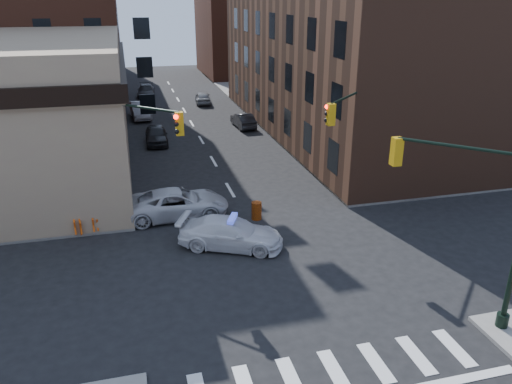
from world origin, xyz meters
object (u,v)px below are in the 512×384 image
pedestrian_a (122,193)px  pedestrian_b (71,207)px  parked_car_wfar (140,110)px  parked_car_enear (243,120)px  barrel_bank (183,202)px  police_car (231,233)px  barrel_road (257,211)px  barricade_nw_a (88,224)px  parked_car_wnear (156,135)px  pickup (177,203)px

pedestrian_a → pedestrian_b: 2.78m
parked_car_wfar → parked_car_enear: parked_car_wfar is taller
barrel_bank → parked_car_wfar: bearing=93.4°
pedestrian_b → parked_car_wfar: bearing=91.0°
police_car → barrel_road: (2.02, 2.82, -0.24)m
pedestrian_b → barrel_road: 9.90m
barrel_road → barricade_nw_a: 8.83m
police_car → pedestrian_b: (-7.68, 4.71, 0.26)m
parked_car_wfar → barricade_nw_a: size_ratio=4.42×
police_car → parked_car_enear: police_car is taller
police_car → parked_car_enear: bearing=9.7°
barrel_bank → barrel_road: bearing=-32.6°
parked_car_wnear → parked_car_enear: 8.84m
barrel_road → barrel_bank: barrel_road is taller
parked_car_wnear → pedestrian_a: 13.94m
parked_car_wfar → pickup: bearing=-92.5°
pedestrian_b → barrel_bank: bearing=16.3°
pickup → parked_car_wnear: size_ratio=1.31×
parked_car_wnear → barrel_road: size_ratio=4.38×
police_car → barrel_bank: police_car is taller
police_car → pedestrian_b: bearing=82.8°
parked_car_wnear → barricade_nw_a: size_ratio=4.00×
parked_car_enear → pedestrian_a: 20.32m
police_car → barrel_bank: size_ratio=5.44×
pedestrian_b → barricade_nw_a: size_ratio=1.57×
pedestrian_b → barricade_nw_a: 1.84m
police_car → parked_car_wfar: size_ratio=1.06×
pickup → parked_car_enear: pickup is taller
police_car → barricade_nw_a: bearing=89.4°
parked_car_wnear → barrel_road: 17.00m
parked_car_wfar → parked_car_enear: (9.03, -6.12, -0.11)m
pickup → pedestrian_b: bearing=84.6°
police_car → barrel_bank: bearing=42.4°
pedestrian_a → parked_car_wfar: bearing=102.6°
parked_car_wnear → pedestrian_b: (-5.47, -14.58, 0.26)m
parked_car_wfar → barrel_road: size_ratio=4.83×
barrel_road → barrel_bank: 4.41m
police_car → parked_car_wfar: (-3.10, 28.85, 0.05)m
barrel_bank → pedestrian_a: bearing=172.4°
police_car → pickup: 4.76m
parked_car_enear → barricade_nw_a: 23.34m
police_car → barricade_nw_a: size_ratio=4.69×
pickup → barrel_road: pickup is taller
parked_car_enear → pedestrian_a: size_ratio=2.07×
parked_car_wnear → barrel_bank: size_ratio=4.64×
parked_car_enear → parked_car_wnear: bearing=19.2°
parked_car_enear → barrel_bank: parked_car_enear is taller
pickup → pedestrian_a: (-2.93, 1.39, 0.35)m
parked_car_enear → barrel_road: bearing=75.2°
pedestrian_a → barricade_nw_a: size_ratio=1.82×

